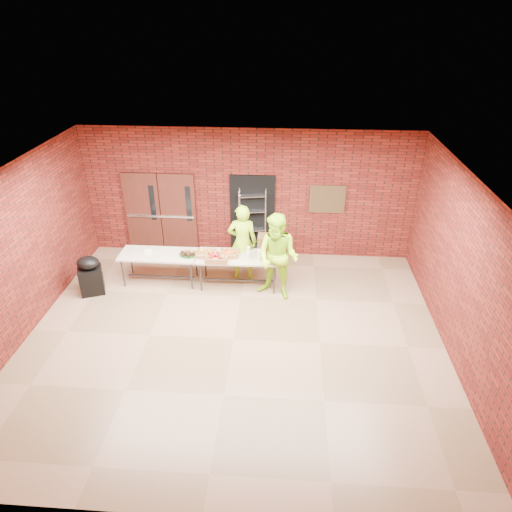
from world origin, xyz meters
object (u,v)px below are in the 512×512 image
at_px(table_right, 238,258).
at_px(volunteer_man, 278,257).
at_px(wire_rack, 253,224).
at_px(table_left, 159,256).
at_px(volunteer_woman, 242,242).
at_px(coffee_dispenser, 266,246).
at_px(covered_grill, 90,275).

relative_size(table_right, volunteer_man, 0.95).
height_order(wire_rack, table_right, wire_rack).
distance_m(wire_rack, table_right, 1.42).
xyz_separation_m(table_left, volunteer_woman, (1.87, 0.32, 0.25)).
height_order(wire_rack, coffee_dispenser, wire_rack).
bearing_deg(covered_grill, wire_rack, 7.59).
bearing_deg(table_right, covered_grill, -171.54).
bearing_deg(volunteer_man, table_left, -165.45).
bearing_deg(volunteer_woman, table_right, 77.82).
xyz_separation_m(wire_rack, coffee_dispenser, (0.41, -1.31, 0.10)).
bearing_deg(wire_rack, coffee_dispenser, -83.32).
relative_size(volunteer_woman, volunteer_man, 0.94).
xyz_separation_m(table_right, coffee_dispenser, (0.62, 0.07, 0.31)).
xyz_separation_m(coffee_dispenser, covered_grill, (-3.83, -0.61, -0.55)).
bearing_deg(covered_grill, coffee_dispenser, -12.71).
bearing_deg(coffee_dispenser, volunteer_woman, 153.01).
bearing_deg(wire_rack, table_left, -156.87).
bearing_deg(table_left, volunteer_man, -8.52).
xyz_separation_m(volunteer_woman, volunteer_man, (0.82, -0.73, 0.06)).
bearing_deg(volunteer_woman, wire_rack, -101.27).
relative_size(wire_rack, covered_grill, 2.00).
bearing_deg(table_right, volunteer_woman, 79.66).
bearing_deg(table_left, coffee_dispenser, 0.98).
bearing_deg(coffee_dispenser, covered_grill, -170.90).
relative_size(wire_rack, table_left, 1.02).
bearing_deg(wire_rack, table_right, -109.08).
relative_size(wire_rack, volunteer_man, 0.92).
distance_m(table_left, volunteer_woman, 1.91).
height_order(table_left, covered_grill, covered_grill).
bearing_deg(covered_grill, volunteer_man, -19.48).
height_order(table_left, table_right, table_right).
relative_size(table_left, covered_grill, 1.96).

